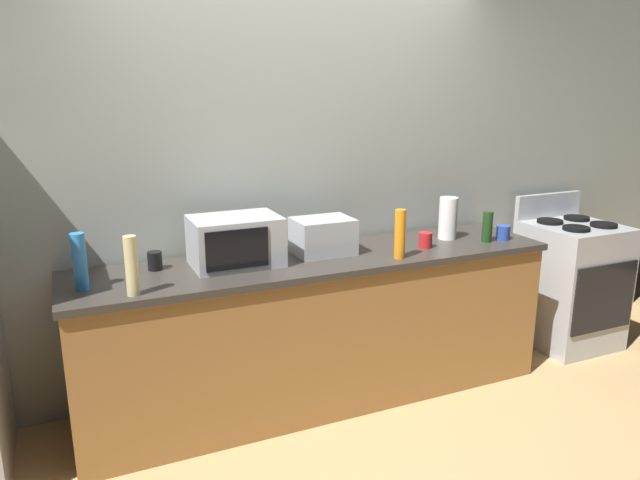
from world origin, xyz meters
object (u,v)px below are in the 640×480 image
paper_towel_roll (448,218)px  mug_red (425,240)px  toaster_oven (323,236)px  bottle_spray_cleaner (80,262)px  bottle_wine (487,227)px  bottle_hand_soap (132,266)px  stove_range (570,283)px  microwave (236,241)px  mug_black (155,261)px  bottle_dish_soap (400,234)px  mug_blue (503,232)px

paper_towel_roll → mug_red: (-0.25, -0.13, -0.09)m
toaster_oven → mug_red: size_ratio=3.60×
mug_red → bottle_spray_cleaner: bearing=179.2°
paper_towel_roll → bottle_wine: paper_towel_roll is taller
paper_towel_roll → bottle_hand_soap: size_ratio=0.94×
toaster_oven → paper_towel_roll: bearing=-0.7°
stove_range → toaster_oven: bearing=178.2°
stove_range → microwave: size_ratio=2.25×
microwave → mug_black: bearing=168.7°
bottle_wine → mug_black: bearing=173.0°
paper_towel_roll → bottle_hand_soap: (-1.99, -0.28, 0.01)m
stove_range → toaster_oven: toaster_oven is taller
toaster_oven → bottle_hand_soap: 1.15m
bottle_spray_cleaner → mug_black: size_ratio=2.82×
bottle_dish_soap → mug_black: 1.36m
paper_towel_roll → mug_blue: 0.37m
bottle_hand_soap → bottle_wine: 2.17m
bottle_hand_soap → mug_red: bearing=5.1°
bottle_dish_soap → paper_towel_roll: bearing=26.6°
bottle_dish_soap → bottle_spray_cleaner: 1.70m
toaster_oven → mug_red: 0.64m
microwave → toaster_oven: 0.53m
bottle_dish_soap → mug_red: bearing=26.2°
paper_towel_roll → mug_red: paper_towel_roll is taller
microwave → mug_red: 1.16m
stove_range → mug_blue: bearing=-171.7°
bottle_wine → mug_black: (-2.01, 0.25, -0.05)m
bottle_hand_soap → bottle_wine: bottle_hand_soap is taller
mug_blue → toaster_oven: bearing=171.9°
bottle_wine → toaster_oven: bearing=170.5°
bottle_hand_soap → bottle_dish_soap: (1.47, 0.02, -0.00)m
bottle_wine → mug_black: size_ratio=1.96×
toaster_oven → mug_black: (-0.96, 0.07, -0.06)m
stove_range → toaster_oven: size_ratio=3.18×
stove_range → mug_blue: size_ratio=12.00×
bottle_hand_soap → mug_red: bottle_hand_soap is taller
bottle_hand_soap → mug_blue: (2.31, 0.12, -0.10)m
mug_red → mug_blue: (0.57, -0.03, -0.00)m
mug_black → bottle_wine: bearing=-7.0°
stove_range → microwave: 2.55m
bottle_hand_soap → mug_black: bearing=66.9°
stove_range → bottle_wine: (-0.90, -0.12, 0.54)m
stove_range → bottle_dish_soap: size_ratio=3.80×
bottle_spray_cleaner → mug_red: 1.95m
bottle_wine → bottle_spray_cleaner: bearing=178.5°
toaster_oven → paper_towel_roll: (0.88, -0.01, 0.03)m
toaster_oven → paper_towel_roll: paper_towel_roll is taller
bottle_spray_cleaner → bottle_wine: 2.39m
paper_towel_roll → mug_red: 0.30m
paper_towel_roll → toaster_oven: bearing=179.3°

